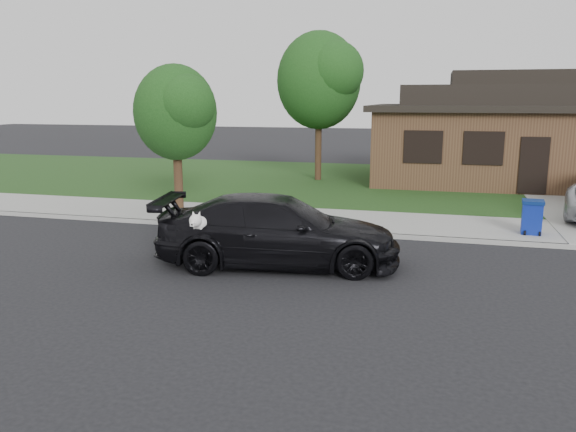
# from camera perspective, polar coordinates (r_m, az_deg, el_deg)

# --- Properties ---
(ground) EXTENTS (120.00, 120.00, 0.00)m
(ground) POSITION_cam_1_polar(r_m,az_deg,el_deg) (11.80, 12.01, -6.42)
(ground) COLOR black
(ground) RESTS_ON ground
(sidewalk) EXTENTS (60.00, 3.00, 0.12)m
(sidewalk) POSITION_cam_1_polar(r_m,az_deg,el_deg) (16.61, 12.83, -0.92)
(sidewalk) COLOR gray
(sidewalk) RESTS_ON ground
(curb) EXTENTS (60.00, 0.12, 0.12)m
(curb) POSITION_cam_1_polar(r_m,az_deg,el_deg) (15.15, 12.64, -2.14)
(curb) COLOR gray
(curb) RESTS_ON ground
(lawn) EXTENTS (60.00, 13.00, 0.13)m
(lawn) POSITION_cam_1_polar(r_m,az_deg,el_deg) (24.48, 13.45, 3.11)
(lawn) COLOR #193814
(lawn) RESTS_ON ground
(sedan) EXTENTS (5.62, 3.00, 1.55)m
(sedan) POSITION_cam_1_polar(r_m,az_deg,el_deg) (12.42, -1.03, -1.51)
(sedan) COLOR black
(sedan) RESTS_ON ground
(recycling_bin) EXTENTS (0.59, 0.61, 0.90)m
(recycling_bin) POSITION_cam_1_polar(r_m,az_deg,el_deg) (16.21, 23.54, -0.07)
(recycling_bin) COLOR navy
(recycling_bin) RESTS_ON sidewalk
(house) EXTENTS (12.60, 8.60, 4.65)m
(house) POSITION_cam_1_polar(r_m,az_deg,el_deg) (26.50, 22.51, 7.68)
(house) COLOR #422B1C
(house) RESTS_ON ground
(tree_0) EXTENTS (3.78, 3.60, 6.34)m
(tree_0) POSITION_cam_1_polar(r_m,az_deg,el_deg) (24.56, 3.50, 13.76)
(tree_0) COLOR #332114
(tree_0) RESTS_ON ground
(tree_2) EXTENTS (2.73, 2.60, 4.59)m
(tree_2) POSITION_cam_1_polar(r_m,az_deg,el_deg) (18.08, -11.13, 10.43)
(tree_2) COLOR #332114
(tree_2) RESTS_ON ground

